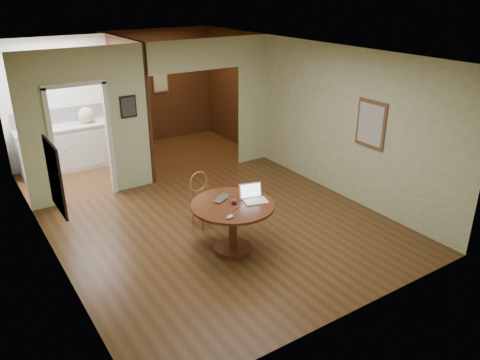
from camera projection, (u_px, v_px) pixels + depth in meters
floor at (230, 231)px, 7.48m from camera, size 5.00×5.00×0.00m
room_shell at (125, 115)px, 9.13m from camera, size 5.20×7.50×5.00m
dining_table at (233, 216)px, 6.75m from camera, size 1.21×1.21×0.75m
chair at (202, 196)px, 7.55m from camera, size 0.42×0.42×0.89m
open_laptop at (253, 196)px, 6.77m from camera, size 0.38×0.37×0.23m
closed_laptop at (224, 199)px, 6.79m from camera, size 0.39×0.34×0.03m
mouse at (230, 217)px, 6.26m from camera, size 0.13×0.10×0.05m
wine_glass at (234, 201)px, 6.64m from camera, size 0.09×0.09×0.10m
pen at (235, 209)px, 6.51m from camera, size 0.12×0.07×0.01m
kitchen_cabinet at (70, 147)px, 9.85m from camera, size 2.06×0.60×0.94m
grocery_bag at (86, 115)px, 9.82m from camera, size 0.36×0.31×0.33m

